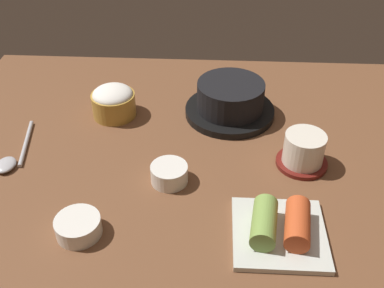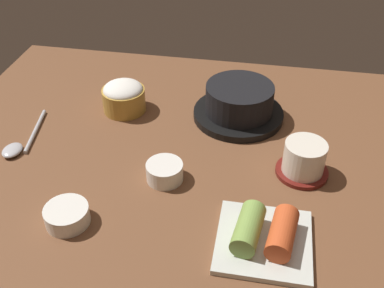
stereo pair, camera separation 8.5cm
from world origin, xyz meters
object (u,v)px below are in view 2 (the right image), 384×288
at_px(stone_pot, 239,103).
at_px(side_bowl_near, 67,215).
at_px(kimchi_plate, 265,236).
at_px(tea_cup_with_saucer, 304,159).
at_px(rice_bowl, 124,96).
at_px(spoon, 19,144).
at_px(banchan_cup_center, 165,171).

distance_m(stone_pot, side_bowl_near, 0.43).
bearing_deg(kimchi_plate, tea_cup_with_saucer, 71.75).
height_order(rice_bowl, kimchi_plate, rice_bowl).
xyz_separation_m(kimchi_plate, side_bowl_near, (-0.31, -0.01, -0.00)).
bearing_deg(spoon, rice_bowl, 45.18).
relative_size(banchan_cup_center, kimchi_plate, 0.46).
bearing_deg(tea_cup_with_saucer, kimchi_plate, -108.25).
relative_size(banchan_cup_center, side_bowl_near, 0.92).
bearing_deg(spoon, side_bowl_near, -44.97).
distance_m(banchan_cup_center, kimchi_plate, 0.22).
bearing_deg(banchan_cup_center, side_bowl_near, -135.08).
distance_m(kimchi_plate, side_bowl_near, 0.31).
height_order(rice_bowl, banchan_cup_center, rice_bowl).
distance_m(rice_bowl, kimchi_plate, 0.46).
bearing_deg(stone_pot, rice_bowl, -176.37).
bearing_deg(side_bowl_near, tea_cup_with_saucer, 27.02).
relative_size(kimchi_plate, spoon, 0.88).
xyz_separation_m(stone_pot, spoon, (-0.41, -0.18, -0.03)).
bearing_deg(tea_cup_with_saucer, stone_pot, 129.24).
bearing_deg(spoon, stone_pot, 23.73).
relative_size(rice_bowl, kimchi_plate, 0.64).
bearing_deg(stone_pot, kimchi_plate, -77.84).
bearing_deg(banchan_cup_center, stone_pot, 63.70).
bearing_deg(tea_cup_with_saucer, rice_bowl, 158.92).
bearing_deg(spoon, banchan_cup_center, -7.75).
bearing_deg(stone_pot, spoon, -156.27).
relative_size(rice_bowl, banchan_cup_center, 1.40).
relative_size(kimchi_plate, side_bowl_near, 2.01).
xyz_separation_m(stone_pot, side_bowl_near, (-0.24, -0.35, -0.02)).
bearing_deg(kimchi_plate, spoon, 161.74).
relative_size(tea_cup_with_saucer, banchan_cup_center, 1.44).
height_order(rice_bowl, spoon, rice_bowl).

